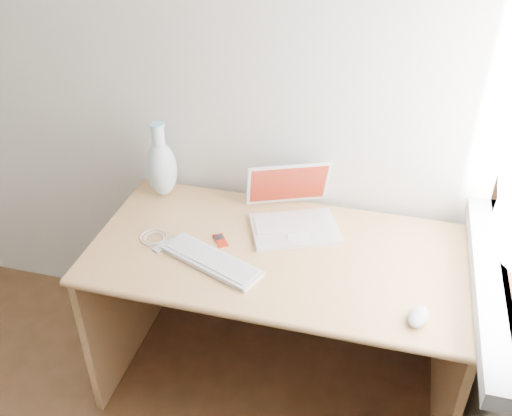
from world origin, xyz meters
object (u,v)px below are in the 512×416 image
(laptop, at_px, (297,213))
(desk, at_px, (282,280))
(vase, at_px, (161,167))
(external_keyboard, at_px, (211,260))

(laptop, bearing_deg, desk, -129.38)
(desk, bearing_deg, vase, 162.41)
(desk, height_order, vase, vase)
(desk, relative_size, external_keyboard, 3.41)
(desk, xyz_separation_m, vase, (-0.55, 0.17, 0.33))
(vase, bearing_deg, desk, -17.59)
(laptop, bearing_deg, vase, 149.91)
(laptop, height_order, vase, vase)
(external_keyboard, bearing_deg, desk, 65.70)
(laptop, relative_size, external_keyboard, 0.96)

